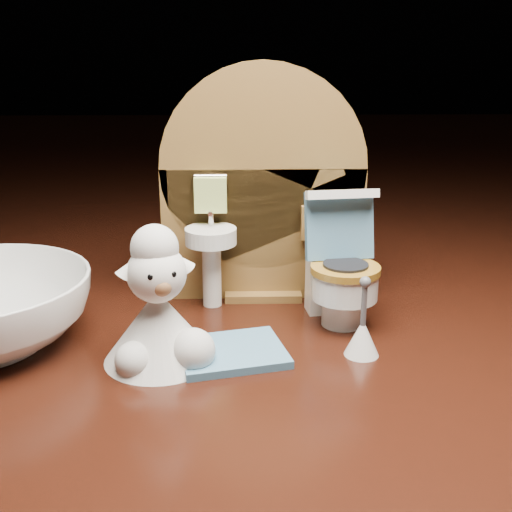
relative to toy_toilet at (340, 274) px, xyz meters
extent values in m
cube|color=#3E150B|center=(-0.04, -0.02, -0.08)|extent=(2.50, 2.50, 0.10)
cube|color=brown|center=(-0.04, 0.04, 0.01)|extent=(0.13, 0.02, 0.09)
cylinder|color=brown|center=(-0.04, 0.04, 0.06)|extent=(0.13, 0.02, 0.13)
cube|color=brown|center=(-0.04, 0.04, -0.03)|extent=(0.05, 0.04, 0.01)
cylinder|color=white|center=(-0.08, 0.02, -0.01)|extent=(0.01, 0.01, 0.04)
cylinder|color=white|center=(-0.08, 0.02, 0.02)|extent=(0.03, 0.03, 0.01)
cylinder|color=silver|center=(-0.08, 0.03, 0.03)|extent=(0.00, 0.00, 0.01)
cube|color=#C0D86C|center=(-0.08, 0.03, 0.04)|extent=(0.02, 0.01, 0.02)
cube|color=brown|center=(-0.01, 0.03, 0.02)|extent=(0.02, 0.01, 0.02)
cylinder|color=beige|center=(-0.01, 0.03, 0.02)|extent=(0.02, 0.02, 0.02)
cylinder|color=white|center=(0.00, -0.01, -0.02)|extent=(0.02, 0.02, 0.02)
cylinder|color=white|center=(0.00, -0.01, 0.00)|extent=(0.04, 0.04, 0.02)
cylinder|color=#96681D|center=(0.00, -0.01, 0.01)|extent=(0.04, 0.04, 0.00)
cube|color=white|center=(0.00, 0.01, -0.01)|extent=(0.03, 0.02, 0.05)
cube|color=teal|center=(0.00, 0.01, 0.03)|extent=(0.04, 0.02, 0.04)
cube|color=white|center=(0.00, 0.00, 0.05)|extent=(0.04, 0.01, 0.01)
cylinder|color=#ACCA23|center=(0.01, 0.01, 0.03)|extent=(0.01, 0.01, 0.01)
cube|color=teal|center=(-0.06, -0.05, -0.03)|extent=(0.07, 0.06, 0.00)
cone|color=white|center=(0.01, -0.05, -0.02)|extent=(0.02, 0.02, 0.02)
cylinder|color=#59595B|center=(0.01, -0.05, 0.00)|extent=(0.00, 0.00, 0.02)
sphere|color=#59595B|center=(0.01, -0.05, 0.01)|extent=(0.01, 0.01, 0.01)
cone|color=silver|center=(-0.10, -0.05, -0.01)|extent=(0.06, 0.06, 0.04)
sphere|color=silver|center=(-0.08, -0.06, -0.02)|extent=(0.02, 0.02, 0.02)
sphere|color=silver|center=(-0.11, -0.07, -0.02)|extent=(0.02, 0.02, 0.02)
sphere|color=white|center=(-0.10, -0.05, 0.02)|extent=(0.03, 0.03, 0.03)
sphere|color=#A36E42|center=(-0.10, -0.06, 0.02)|extent=(0.01, 0.01, 0.01)
sphere|color=silver|center=(-0.10, -0.05, 0.03)|extent=(0.02, 0.02, 0.02)
cone|color=white|center=(-0.12, -0.05, 0.02)|extent=(0.02, 0.01, 0.01)
cone|color=white|center=(-0.09, -0.05, 0.02)|extent=(0.02, 0.01, 0.01)
sphere|color=black|center=(-0.10, -0.07, 0.02)|extent=(0.00, 0.00, 0.00)
sphere|color=black|center=(-0.09, -0.06, 0.02)|extent=(0.00, 0.00, 0.00)
camera|label=1|loc=(-0.06, -0.36, 0.13)|focal=45.00mm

